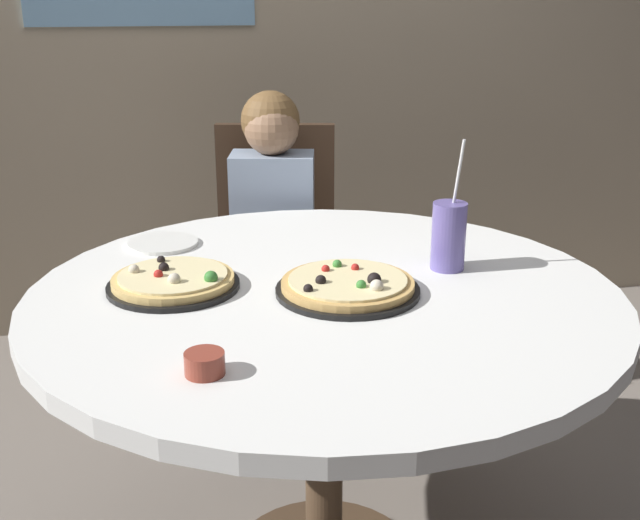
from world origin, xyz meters
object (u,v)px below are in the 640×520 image
at_px(pizza_veggie, 348,286).
at_px(sauce_bowl, 205,363).
at_px(soda_cup, 449,236).
at_px(chair_wooden, 275,252).
at_px(diner_child, 273,284).
at_px(pizza_cheese, 173,281).
at_px(plate_small, 163,243).
at_px(dining_table, 324,325).

relative_size(pizza_veggie, sauce_bowl, 4.49).
xyz_separation_m(soda_cup, sauce_bowl, (-0.59, -0.42, -0.06)).
height_order(chair_wooden, diner_child, diner_child).
relative_size(chair_wooden, pizza_cheese, 3.26).
bearing_deg(plate_small, diner_child, 47.10).
xyz_separation_m(pizza_cheese, sauce_bowl, (0.04, -0.42, 0.00)).
height_order(soda_cup, sauce_bowl, soda_cup).
bearing_deg(chair_wooden, soda_cup, -71.02).
distance_m(chair_wooden, pizza_cheese, 0.95).
relative_size(chair_wooden, pizza_veggie, 3.02).
xyz_separation_m(chair_wooden, pizza_veggie, (0.03, -0.95, 0.24)).
relative_size(dining_table, plate_small, 7.25).
bearing_deg(soda_cup, diner_child, 115.97).
bearing_deg(pizza_cheese, diner_child, 65.23).
relative_size(chair_wooden, soda_cup, 3.09).
distance_m(pizza_cheese, sauce_bowl, 0.42).
height_order(soda_cup, plate_small, soda_cup).
height_order(dining_table, pizza_cheese, pizza_cheese).
height_order(chair_wooden, plate_small, chair_wooden).
xyz_separation_m(pizza_veggie, soda_cup, (0.27, 0.11, 0.06)).
height_order(dining_table, chair_wooden, chair_wooden).
height_order(diner_child, sauce_bowl, diner_child).
xyz_separation_m(dining_table, diner_child, (-0.02, 0.74, -0.18)).
height_order(dining_table, sauce_bowl, sauce_bowl).
xyz_separation_m(chair_wooden, sauce_bowl, (-0.30, -1.27, 0.24)).
distance_m(dining_table, plate_small, 0.53).
bearing_deg(plate_small, dining_table, -48.05).
bearing_deg(sauce_bowl, plate_small, 94.99).
bearing_deg(pizza_veggie, diner_child, 94.43).
xyz_separation_m(dining_table, soda_cup, (0.31, 0.07, 0.17)).
bearing_deg(diner_child, pizza_cheese, -114.77).
relative_size(dining_table, sauce_bowl, 18.65).
bearing_deg(pizza_cheese, chair_wooden, 67.97).
height_order(dining_table, soda_cup, soda_cup).
distance_m(chair_wooden, soda_cup, 0.95).
height_order(pizza_cheese, plate_small, pizza_cheese).
xyz_separation_m(dining_table, pizza_veggie, (0.04, -0.04, 0.10)).
relative_size(dining_table, diner_child, 1.21).
bearing_deg(chair_wooden, plate_small, -124.31).
bearing_deg(plate_small, pizza_veggie, -47.09).
bearing_deg(sauce_bowl, pizza_cheese, 95.98).
distance_m(diner_child, pizza_veggie, 0.83).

